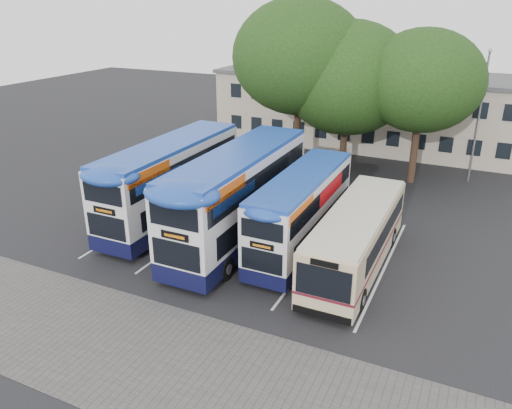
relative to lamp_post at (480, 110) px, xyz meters
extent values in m
plane|color=black|center=(-6.00, -19.97, -5.08)|extent=(120.00, 120.00, 0.00)
cube|color=#595654|center=(-8.00, -24.97, -5.08)|extent=(40.00, 6.00, 0.01)
cube|color=silver|center=(-16.75, -14.97, -5.08)|extent=(0.12, 11.00, 0.01)
cube|color=silver|center=(-13.25, -14.97, -5.08)|extent=(0.12, 11.00, 0.01)
cube|color=silver|center=(-9.75, -14.97, -5.08)|extent=(0.12, 11.00, 0.01)
cube|color=silver|center=(-6.25, -14.97, -5.08)|extent=(0.12, 11.00, 0.01)
cube|color=silver|center=(-2.75, -14.97, -5.08)|extent=(0.12, 11.00, 0.01)
cube|color=#B0A08E|center=(-6.00, 7.03, -2.08)|extent=(32.00, 8.00, 6.00)
cube|color=#4C4C4F|center=(-6.00, 7.03, 0.97)|extent=(32.40, 8.40, 0.30)
cube|color=black|center=(-6.00, 3.01, -3.38)|extent=(30.00, 0.06, 1.20)
cube|color=black|center=(-6.00, 3.01, -0.58)|extent=(30.00, 0.06, 1.20)
cylinder|color=gray|center=(0.00, 0.03, -0.58)|extent=(0.14, 0.14, 9.00)
cube|color=gray|center=(0.00, 0.03, 3.92)|extent=(0.12, 0.80, 0.12)
cube|color=gray|center=(0.00, -0.37, 3.87)|extent=(0.25, 0.50, 0.12)
cylinder|color=black|center=(-12.18, -2.21, -2.06)|extent=(0.50, 0.50, 6.04)
ellipsoid|color=black|center=(-12.18, -2.21, 3.14)|extent=(9.54, 9.54, 8.11)
cylinder|color=black|center=(-8.81, -1.39, -2.57)|extent=(0.50, 0.50, 5.03)
ellipsoid|color=black|center=(-8.81, -1.39, 1.76)|extent=(9.31, 9.31, 7.92)
cylinder|color=black|center=(-3.68, -1.79, -2.50)|extent=(0.50, 0.50, 5.17)
ellipsoid|color=black|center=(-3.68, -1.79, 1.95)|extent=(7.91, 7.91, 6.72)
cube|color=black|center=(-15.14, -14.40, -4.34)|extent=(2.65, 11.12, 0.85)
cube|color=white|center=(-15.14, -14.40, -2.28)|extent=(2.65, 11.12, 3.28)
cube|color=#1C44A8|center=(-15.14, -14.40, -0.58)|extent=(2.59, 10.90, 0.32)
cube|color=black|center=(-15.14, -14.08, -3.18)|extent=(2.69, 9.85, 1.06)
cube|color=black|center=(-15.14, -14.40, -1.54)|extent=(2.69, 10.48, 0.95)
cube|color=orange|center=(-13.81, -18.05, -0.95)|extent=(0.02, 3.39, 0.58)
cube|color=black|center=(-15.14, -19.99, -2.38)|extent=(1.27, 0.06, 0.32)
cylinder|color=black|center=(-16.34, -11.17, -4.55)|extent=(0.32, 1.06, 1.06)
cylinder|color=black|center=(-13.95, -11.17, -4.55)|extent=(0.32, 1.06, 1.06)
cylinder|color=black|center=(-16.34, -18.05, -4.55)|extent=(0.32, 1.06, 1.06)
cylinder|color=black|center=(-13.95, -18.05, -4.55)|extent=(0.32, 1.06, 1.06)
cube|color=black|center=(-10.42, -15.21, -4.30)|extent=(2.79, 11.71, 0.89)
cube|color=white|center=(-10.42, -15.21, -2.13)|extent=(2.79, 11.71, 3.46)
cube|color=#1C44A8|center=(-10.42, -15.21, -0.35)|extent=(2.73, 11.47, 0.33)
cube|color=black|center=(-10.42, -14.88, -3.08)|extent=(2.83, 10.37, 1.11)
cube|color=black|center=(-10.42, -15.21, -1.35)|extent=(2.83, 11.04, 1.00)
cube|color=orange|center=(-9.02, -19.06, -0.74)|extent=(0.02, 3.57, 0.61)
cube|color=black|center=(-10.42, -21.09, -2.24)|extent=(1.34, 0.06, 0.33)
cylinder|color=black|center=(-11.68, -11.81, -4.53)|extent=(0.33, 1.11, 1.11)
cylinder|color=black|center=(-9.16, -11.81, -4.53)|extent=(0.33, 1.11, 1.11)
cylinder|color=black|center=(-11.68, -19.06, -4.53)|extent=(0.33, 1.11, 1.11)
cylinder|color=black|center=(-9.16, -19.06, -4.53)|extent=(0.33, 1.11, 1.11)
cube|color=black|center=(-7.18, -14.63, -4.45)|extent=(2.28, 9.57, 0.73)
cube|color=white|center=(-7.18, -14.63, -2.67)|extent=(2.28, 9.57, 2.82)
cube|color=#1C44A8|center=(-7.18, -14.63, -1.21)|extent=(2.23, 9.38, 0.27)
cube|color=black|center=(-7.18, -14.36, -3.44)|extent=(2.32, 8.47, 0.91)
cube|color=black|center=(-7.18, -14.63, -2.03)|extent=(2.32, 9.02, 0.82)
cube|color=orange|center=(-6.03, -17.77, -1.53)|extent=(0.02, 2.92, 0.50)
cube|color=black|center=(-7.18, -19.44, -2.76)|extent=(1.09, 0.06, 0.27)
cylinder|color=black|center=(-8.21, -11.85, -4.63)|extent=(0.27, 0.91, 0.91)
cylinder|color=black|center=(-6.15, -11.85, -4.63)|extent=(0.27, 0.91, 0.91)
cylinder|color=black|center=(-8.21, -17.77, -4.63)|extent=(0.27, 0.91, 0.91)
cylinder|color=black|center=(-6.15, -17.77, -4.63)|extent=(0.27, 0.91, 0.91)
cube|color=#B00B13|center=(-6.02, -13.49, -2.03)|extent=(0.02, 3.64, 0.77)
cube|color=#D2B88C|center=(-4.10, -15.45, -3.50)|extent=(2.52, 10.08, 2.57)
cube|color=beige|center=(-4.10, -15.45, -2.16)|extent=(2.42, 9.67, 0.20)
cube|color=black|center=(-4.10, -14.94, -3.07)|extent=(2.56, 8.06, 0.91)
cube|color=maroon|center=(-4.10, -15.45, -3.93)|extent=(2.55, 10.10, 0.12)
cube|color=black|center=(-4.10, -20.50, -3.17)|extent=(2.22, 0.06, 1.31)
cylinder|color=black|center=(-5.24, -18.87, -4.58)|extent=(0.30, 1.01, 1.01)
cylinder|color=black|center=(-2.96, -18.87, -4.58)|extent=(0.30, 1.01, 1.01)
cylinder|color=black|center=(-5.24, -12.42, -4.58)|extent=(0.30, 1.01, 1.01)
cylinder|color=black|center=(-2.96, -12.42, -4.58)|extent=(0.30, 1.01, 1.01)
camera|label=1|loc=(0.61, -36.53, 6.89)|focal=35.00mm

